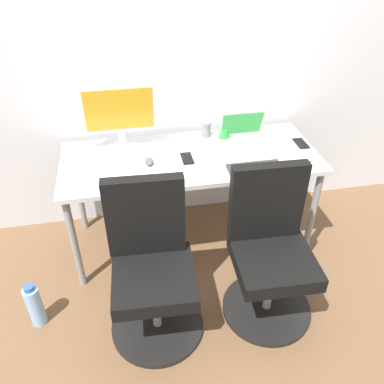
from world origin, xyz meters
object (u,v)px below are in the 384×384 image
object	(u,v)px
office_chair_left	(152,269)
coffee_mug	(224,131)
desktop_monitor	(119,113)
office_chair_right	(270,253)
open_laptop	(245,138)
water_bottle_on_floor	(35,305)

from	to	relation	value
office_chair_left	coffee_mug	distance (m)	1.13
office_chair_left	desktop_monitor	size ratio (longest dim) A/B	1.96
office_chair_right	desktop_monitor	world-z (taller)	desktop_monitor
desktop_monitor	open_laptop	distance (m)	0.84
open_laptop	coffee_mug	world-z (taller)	open_laptop
desktop_monitor	open_laptop	world-z (taller)	desktop_monitor
office_chair_right	desktop_monitor	xyz separation A→B (m)	(-0.76, 0.86, 0.55)
office_chair_right	water_bottle_on_floor	xyz separation A→B (m)	(-1.36, 0.11, -0.28)
office_chair_left	open_laptop	size ratio (longest dim) A/B	3.03
coffee_mug	open_laptop	bearing A→B (deg)	-49.56
office_chair_right	open_laptop	xyz separation A→B (m)	(0.05, 0.75, 0.35)
office_chair_left	coffee_mug	xyz separation A→B (m)	(0.62, 0.88, 0.34)
water_bottle_on_floor	open_laptop	bearing A→B (deg)	24.12
office_chair_right	desktop_monitor	bearing A→B (deg)	131.34
water_bottle_on_floor	coffee_mug	distance (m)	1.64
water_bottle_on_floor	desktop_monitor	bearing A→B (deg)	51.21
office_chair_right	water_bottle_on_floor	world-z (taller)	office_chair_right
water_bottle_on_floor	desktop_monitor	xyz separation A→B (m)	(0.61, 0.75, 0.82)
office_chair_left	coffee_mug	size ratio (longest dim) A/B	10.22
desktop_monitor	coffee_mug	size ratio (longest dim) A/B	5.22
desktop_monitor	coffee_mug	world-z (taller)	desktop_monitor
open_laptop	coffee_mug	bearing A→B (deg)	130.44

